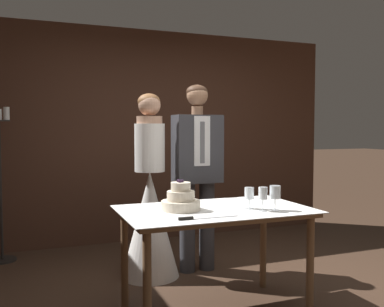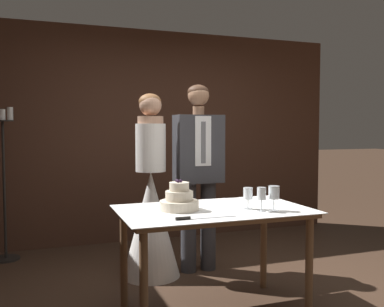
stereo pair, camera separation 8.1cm
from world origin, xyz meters
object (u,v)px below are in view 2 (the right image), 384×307
(tiered_cake, at_px, (179,200))
(candle_stand, at_px, (4,182))
(bride, at_px, (151,210))
(cake_knife, at_px, (194,218))
(wine_glass_middle, at_px, (274,194))
(wine_glass_near, at_px, (261,194))
(cake_table, at_px, (214,221))
(groom, at_px, (198,167))
(wine_glass_far, at_px, (248,195))

(tiered_cake, distance_m, candle_stand, 2.32)
(tiered_cake, xyz_separation_m, bride, (0.02, 0.91, -0.24))
(cake_knife, bearing_deg, wine_glass_middle, 8.12)
(wine_glass_near, bearing_deg, wine_glass_middle, -0.79)
(candle_stand, bearing_deg, bride, -37.16)
(cake_table, distance_m, wine_glass_near, 0.41)
(groom, bearing_deg, candle_stand, 150.81)
(tiered_cake, height_order, cake_knife, tiered_cake)
(wine_glass_near, xyz_separation_m, wine_glass_middle, (0.10, -0.00, -0.00))
(wine_glass_far, relative_size, bride, 0.09)
(wine_glass_near, distance_m, candle_stand, 2.84)
(bride, bearing_deg, cake_knife, -90.96)
(cake_table, xyz_separation_m, tiered_cake, (-0.25, 0.04, 0.16))
(cake_knife, bearing_deg, cake_table, 49.49)
(wine_glass_middle, relative_size, bride, 0.11)
(cake_table, xyz_separation_m, groom, (0.24, 0.95, 0.32))
(wine_glass_far, bearing_deg, cake_table, 159.13)
(tiered_cake, relative_size, wine_glass_far, 1.80)
(cake_table, relative_size, wine_glass_middle, 7.75)
(cake_table, distance_m, candle_stand, 2.50)
(tiered_cake, relative_size, wine_glass_near, 1.64)
(cake_table, height_order, wine_glass_far, wine_glass_far)
(wine_glass_near, bearing_deg, cake_table, 143.54)
(cake_knife, bearing_deg, candle_stand, 121.42)
(cake_table, distance_m, wine_glass_middle, 0.49)
(tiered_cake, height_order, wine_glass_near, tiered_cake)
(bride, bearing_deg, wine_glass_middle, -61.79)
(cake_knife, distance_m, candle_stand, 2.59)
(tiered_cake, relative_size, cake_knife, 0.67)
(wine_glass_near, xyz_separation_m, groom, (-0.05, 1.16, 0.10))
(cake_table, distance_m, tiered_cake, 0.31)
(wine_glass_middle, bearing_deg, cake_table, 151.23)
(bride, distance_m, candle_stand, 1.67)
(tiered_cake, distance_m, wine_glass_middle, 0.69)
(cake_table, xyz_separation_m, wine_glass_far, (0.24, -0.09, 0.20))
(tiered_cake, bearing_deg, wine_glass_near, -24.96)
(cake_knife, height_order, bride, bride)
(cake_knife, relative_size, wine_glass_far, 2.66)
(tiered_cake, height_order, groom, groom)
(wine_glass_far, height_order, candle_stand, candle_stand)
(groom, bearing_deg, wine_glass_near, -87.67)
(bride, height_order, groom, groom)
(candle_stand, bearing_deg, wine_glass_far, -48.61)
(wine_glass_far, distance_m, candle_stand, 2.72)
(wine_glass_near, height_order, groom, groom)
(cake_table, relative_size, candle_stand, 0.87)
(tiered_cake, relative_size, candle_stand, 0.18)
(wine_glass_middle, relative_size, candle_stand, 0.11)
(tiered_cake, relative_size, wine_glass_middle, 1.59)
(cake_table, xyz_separation_m, wine_glass_middle, (0.38, -0.21, 0.21))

